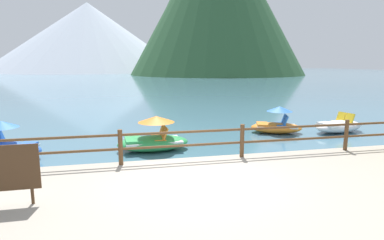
{
  "coord_description": "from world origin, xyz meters",
  "views": [
    {
      "loc": [
        -1.64,
        -6.96,
        3.09
      ],
      "look_at": [
        0.99,
        5.0,
        0.9
      ],
      "focal_mm": 30.39,
      "sensor_mm": 36.0,
      "label": 1
    }
  ],
  "objects": [
    {
      "name": "pedal_boat_2",
      "position": [
        -5.29,
        4.18,
        0.41
      ],
      "size": [
        2.42,
        1.61,
        1.26
      ],
      "color": "blue",
      "rests_on": "ground"
    },
    {
      "name": "ground_plane",
      "position": [
        0.0,
        40.0,
        0.0
      ],
      "size": [
        200.0,
        200.0,
        0.0
      ],
      "primitive_type": "plane",
      "color": "#477084"
    },
    {
      "name": "cliff_headland",
      "position": [
        21.16,
        74.54,
        18.15
      ],
      "size": [
        43.28,
        43.28,
        38.68
      ],
      "color": "#2D5633",
      "rests_on": "ground"
    },
    {
      "name": "sign_board",
      "position": [
        -3.78,
        -0.57,
        1.13
      ],
      "size": [
        1.18,
        0.07,
        1.19
      ],
      "color": "beige",
      "rests_on": "promenade_dock"
    },
    {
      "name": "promenade_dock",
      "position": [
        0.0,
        -2.2,
        0.2
      ],
      "size": [
        28.0,
        8.0,
        0.4
      ],
      "primitive_type": "cube",
      "color": "#A39989",
      "rests_on": "ground"
    },
    {
      "name": "distant_peak",
      "position": [
        -11.55,
        111.36,
        11.36
      ],
      "size": [
        65.43,
        65.43,
        22.72
      ],
      "primitive_type": "cone",
      "color": "#A8B2C1",
      "rests_on": "ground"
    },
    {
      "name": "pedal_boat_3",
      "position": [
        5.02,
        5.96,
        0.38
      ],
      "size": [
        2.46,
        1.84,
        1.19
      ],
      "color": "orange",
      "rests_on": "ground"
    },
    {
      "name": "pedal_boat_0",
      "position": [
        7.78,
        5.47,
        0.28
      ],
      "size": [
        2.64,
        1.62,
        0.86
      ],
      "color": "white",
      "rests_on": "ground"
    },
    {
      "name": "pedal_boat_4",
      "position": [
        -0.57,
        4.27,
        0.4
      ],
      "size": [
        2.58,
        1.48,
        1.22
      ],
      "color": "green",
      "rests_on": "ground"
    },
    {
      "name": "dock_railing",
      "position": [
        -0.0,
        1.55,
        0.97
      ],
      "size": [
        23.92,
        0.12,
        0.95
      ],
      "color": "brown",
      "rests_on": "promenade_dock"
    }
  ]
}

